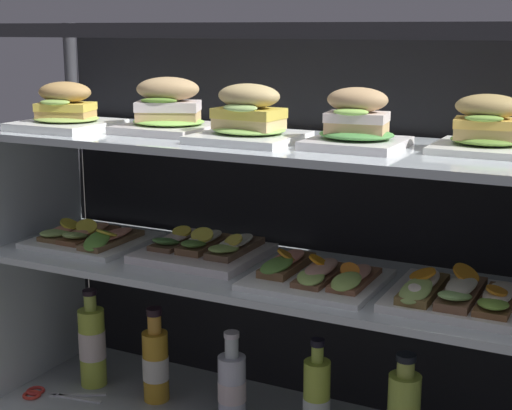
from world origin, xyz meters
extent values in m
cylinder|color=#333338|center=(-0.62, 0.19, 0.45)|extent=(0.03, 0.03, 0.90)
cube|color=#333338|center=(0.00, -0.19, 0.88)|extent=(1.25, 0.03, 0.03)
cube|color=black|center=(0.00, 0.20, 0.47)|extent=(1.22, 0.01, 0.87)
cube|color=silver|center=(-0.60, 0.00, 0.21)|extent=(0.01, 0.34, 0.35)
cube|color=silver|center=(0.00, 0.00, 0.39)|extent=(1.23, 0.36, 0.02)
cube|color=silver|center=(-0.60, 0.00, 0.53)|extent=(0.01, 0.34, 0.26)
cube|color=silver|center=(0.00, 0.00, 0.66)|extent=(1.23, 0.36, 0.02)
cube|color=white|center=(-0.45, -0.04, 0.68)|extent=(0.20, 0.20, 0.02)
ellipsoid|color=#9BBE5C|center=(-0.45, -0.04, 0.69)|extent=(0.15, 0.13, 0.01)
cube|color=tan|center=(-0.45, -0.04, 0.70)|extent=(0.13, 0.10, 0.02)
cube|color=#E5C84C|center=(-0.45, -0.04, 0.72)|extent=(0.13, 0.11, 0.02)
ellipsoid|color=#94BB59|center=(-0.45, -0.08, 0.73)|extent=(0.07, 0.05, 0.02)
ellipsoid|color=#AC844C|center=(-0.45, -0.04, 0.75)|extent=(0.14, 0.11, 0.05)
cube|color=white|center=(-0.22, 0.02, 0.68)|extent=(0.19, 0.19, 0.02)
ellipsoid|color=#8ECF58|center=(-0.22, 0.02, 0.69)|extent=(0.16, 0.14, 0.01)
cube|color=tan|center=(-0.22, 0.02, 0.71)|extent=(0.15, 0.12, 0.02)
cube|color=silver|center=(-0.22, 0.02, 0.73)|extent=(0.15, 0.13, 0.02)
ellipsoid|color=olive|center=(-0.22, -0.02, 0.74)|extent=(0.08, 0.06, 0.02)
ellipsoid|color=tan|center=(-0.22, 0.02, 0.76)|extent=(0.16, 0.13, 0.05)
cube|color=white|center=(0.00, -0.03, 0.68)|extent=(0.20, 0.20, 0.02)
ellipsoid|color=#95CB62|center=(0.00, -0.03, 0.69)|extent=(0.15, 0.13, 0.02)
cube|color=#E5C682|center=(0.00, -0.03, 0.71)|extent=(0.13, 0.09, 0.02)
cube|color=#DEC54A|center=(0.00, -0.03, 0.73)|extent=(0.14, 0.09, 0.02)
ellipsoid|color=#A3CB73|center=(0.00, -0.07, 0.74)|extent=(0.08, 0.04, 0.02)
ellipsoid|color=tan|center=(0.00, -0.03, 0.76)|extent=(0.14, 0.09, 0.05)
cube|color=white|center=(0.22, -0.01, 0.68)|extent=(0.17, 0.17, 0.02)
ellipsoid|color=#4E9448|center=(0.22, -0.01, 0.70)|extent=(0.14, 0.12, 0.02)
cube|color=#DBAE77|center=(0.22, -0.01, 0.71)|extent=(0.12, 0.09, 0.02)
cube|color=silver|center=(0.22, -0.01, 0.73)|extent=(0.12, 0.09, 0.02)
ellipsoid|color=#98CE5C|center=(0.22, -0.05, 0.74)|extent=(0.07, 0.04, 0.02)
ellipsoid|color=tan|center=(0.22, -0.01, 0.76)|extent=(0.12, 0.09, 0.05)
cube|color=white|center=(0.44, 0.05, 0.68)|extent=(0.18, 0.18, 0.01)
ellipsoid|color=olive|center=(0.44, 0.05, 0.69)|extent=(0.13, 0.11, 0.02)
cube|color=tan|center=(0.44, 0.05, 0.70)|extent=(0.12, 0.09, 0.02)
cube|color=#EABB4D|center=(0.44, 0.05, 0.72)|extent=(0.12, 0.10, 0.02)
ellipsoid|color=#79A742|center=(0.44, 0.02, 0.73)|extent=(0.07, 0.04, 0.01)
ellipsoid|color=#A1874F|center=(0.44, 0.05, 0.75)|extent=(0.13, 0.10, 0.04)
cube|color=white|center=(-0.43, 0.00, 0.41)|extent=(0.25, 0.23, 0.01)
cube|color=brown|center=(-0.49, -0.01, 0.42)|extent=(0.06, 0.16, 0.01)
ellipsoid|color=#A0C867|center=(-0.49, -0.05, 0.43)|extent=(0.07, 0.09, 0.02)
ellipsoid|color=#EB9C7E|center=(-0.49, -0.01, 0.43)|extent=(0.05, 0.12, 0.01)
cylinder|color=yellow|center=(-0.49, -0.01, 0.44)|extent=(0.04, 0.05, 0.02)
cube|color=brown|center=(-0.44, 0.00, 0.42)|extent=(0.06, 0.17, 0.01)
ellipsoid|color=#96BA60|center=(-0.44, -0.05, 0.43)|extent=(0.07, 0.09, 0.03)
ellipsoid|color=#F0A77B|center=(-0.44, 0.00, 0.43)|extent=(0.05, 0.13, 0.02)
cylinder|color=yellow|center=(-0.43, -0.01, 0.44)|extent=(0.07, 0.07, 0.03)
cube|color=brown|center=(-0.36, -0.01, 0.42)|extent=(0.06, 0.18, 0.01)
ellipsoid|color=#63A73D|center=(-0.36, -0.07, 0.43)|extent=(0.07, 0.10, 0.04)
ellipsoid|color=#EA9679|center=(-0.36, -0.01, 0.43)|extent=(0.05, 0.14, 0.01)
cylinder|color=yellow|center=(-0.36, -0.03, 0.44)|extent=(0.06, 0.06, 0.02)
cube|color=white|center=(-0.14, 0.02, 0.41)|extent=(0.25, 0.23, 0.02)
cube|color=brown|center=(-0.21, 0.04, 0.42)|extent=(0.06, 0.17, 0.01)
ellipsoid|color=#4D843D|center=(-0.21, -0.01, 0.43)|extent=(0.06, 0.09, 0.04)
ellipsoid|color=silver|center=(-0.21, 0.04, 0.43)|extent=(0.05, 0.14, 0.01)
cylinder|color=yellow|center=(-0.21, 0.04, 0.44)|extent=(0.05, 0.05, 0.02)
cube|color=brown|center=(-0.14, 0.03, 0.42)|extent=(0.06, 0.16, 0.02)
ellipsoid|color=#568836|center=(-0.14, -0.01, 0.44)|extent=(0.07, 0.09, 0.03)
ellipsoid|color=white|center=(-0.14, 0.03, 0.44)|extent=(0.05, 0.13, 0.02)
cylinder|color=#ECE148|center=(-0.14, 0.01, 0.45)|extent=(0.06, 0.06, 0.02)
cube|color=brown|center=(-0.07, 0.04, 0.42)|extent=(0.06, 0.17, 0.01)
ellipsoid|color=#98C159|center=(-0.07, -0.01, 0.44)|extent=(0.06, 0.09, 0.03)
ellipsoid|color=white|center=(-0.07, 0.04, 0.44)|extent=(0.05, 0.14, 0.02)
cylinder|color=#F2DF4C|center=(-0.06, 0.01, 0.45)|extent=(0.05, 0.05, 0.02)
cube|color=white|center=(0.15, -0.03, 0.41)|extent=(0.25, 0.23, 0.01)
cube|color=brown|center=(0.08, -0.01, 0.42)|extent=(0.06, 0.17, 0.02)
ellipsoid|color=#588E38|center=(0.08, -0.06, 0.43)|extent=(0.07, 0.09, 0.03)
ellipsoid|color=#F5977D|center=(0.08, -0.01, 0.43)|extent=(0.05, 0.13, 0.01)
cylinder|color=orange|center=(0.08, -0.02, 0.44)|extent=(0.05, 0.06, 0.03)
cube|color=brown|center=(0.16, -0.03, 0.42)|extent=(0.06, 0.17, 0.01)
ellipsoid|color=#99BE5A|center=(0.16, -0.08, 0.43)|extent=(0.07, 0.09, 0.02)
ellipsoid|color=#E1A990|center=(0.16, -0.03, 0.43)|extent=(0.05, 0.13, 0.02)
cylinder|color=orange|center=(0.15, -0.02, 0.44)|extent=(0.05, 0.05, 0.02)
cube|color=brown|center=(0.23, -0.03, 0.42)|extent=(0.06, 0.16, 0.01)
ellipsoid|color=#9DC55B|center=(0.23, -0.07, 0.43)|extent=(0.06, 0.08, 0.03)
ellipsoid|color=#DE9A83|center=(0.23, -0.03, 0.43)|extent=(0.05, 0.13, 0.01)
cylinder|color=orange|center=(0.22, -0.04, 0.44)|extent=(0.05, 0.05, 0.02)
cube|color=white|center=(0.43, -0.02, 0.41)|extent=(0.25, 0.23, 0.02)
cube|color=brown|center=(0.36, -0.04, 0.42)|extent=(0.06, 0.17, 0.02)
ellipsoid|color=#8FAF57|center=(0.36, -0.09, 0.44)|extent=(0.06, 0.09, 0.04)
ellipsoid|color=white|center=(0.36, -0.04, 0.44)|extent=(0.05, 0.14, 0.02)
cylinder|color=orange|center=(0.36, -0.04, 0.45)|extent=(0.06, 0.06, 0.02)
cube|color=brown|center=(0.43, -0.03, 0.42)|extent=(0.06, 0.18, 0.02)
ellipsoid|color=#85B461|center=(0.43, -0.09, 0.44)|extent=(0.07, 0.10, 0.04)
ellipsoid|color=beige|center=(0.43, -0.03, 0.44)|extent=(0.05, 0.15, 0.02)
cylinder|color=orange|center=(0.43, -0.01, 0.45)|extent=(0.06, 0.06, 0.03)
cube|color=brown|center=(0.50, -0.03, 0.42)|extent=(0.06, 0.17, 0.01)
ellipsoid|color=#78AA3B|center=(0.50, -0.09, 0.43)|extent=(0.07, 0.10, 0.03)
ellipsoid|color=#F1E4C9|center=(0.50, -0.03, 0.43)|extent=(0.05, 0.14, 0.02)
cylinder|color=orange|center=(0.50, -0.05, 0.44)|extent=(0.04, 0.04, 0.01)
cylinder|color=#C0D845|center=(-0.45, 0.01, 0.13)|extent=(0.06, 0.06, 0.19)
cylinder|color=silver|center=(-0.45, 0.01, 0.14)|extent=(0.07, 0.07, 0.07)
cylinder|color=#B5CD52|center=(-0.45, 0.01, 0.25)|extent=(0.03, 0.03, 0.04)
cylinder|color=black|center=(-0.45, 0.01, 0.27)|extent=(0.03, 0.03, 0.01)
cylinder|color=gold|center=(-0.27, 0.01, 0.12)|extent=(0.06, 0.06, 0.17)
cylinder|color=white|center=(-0.27, 0.01, 0.12)|extent=(0.06, 0.06, 0.06)
cylinder|color=gold|center=(-0.27, 0.01, 0.22)|extent=(0.03, 0.03, 0.04)
cylinder|color=black|center=(-0.27, 0.01, 0.25)|extent=(0.04, 0.04, 0.02)
cylinder|color=white|center=(-0.06, 0.00, 0.11)|extent=(0.06, 0.06, 0.15)
cylinder|color=white|center=(-0.06, 0.00, 0.11)|extent=(0.06, 0.06, 0.05)
cylinder|color=white|center=(-0.06, 0.00, 0.21)|extent=(0.03, 0.03, 0.05)
cylinder|color=white|center=(-0.06, 0.00, 0.24)|extent=(0.03, 0.03, 0.01)
cylinder|color=#C1DA46|center=(0.13, 0.02, 0.12)|extent=(0.06, 0.06, 0.17)
cylinder|color=white|center=(0.13, 0.02, 0.10)|extent=(0.06, 0.06, 0.05)
cylinder|color=#B1CD4B|center=(0.13, 0.02, 0.23)|extent=(0.03, 0.03, 0.04)
cylinder|color=black|center=(0.13, 0.02, 0.25)|extent=(0.03, 0.03, 0.01)
cylinder|color=#BACB55|center=(0.33, 0.00, 0.24)|extent=(0.04, 0.04, 0.03)
cylinder|color=black|center=(0.33, 0.00, 0.26)|extent=(0.04, 0.04, 0.01)
cube|color=silver|center=(-0.44, -0.06, 0.04)|extent=(0.12, 0.08, 0.00)
torus|color=red|center=(-0.54, -0.12, 0.04)|extent=(0.06, 0.06, 0.01)
cube|color=silver|center=(-0.44, -0.08, 0.04)|extent=(0.14, 0.03, 0.00)
torus|color=red|center=(-0.55, -0.09, 0.04)|extent=(0.05, 0.05, 0.01)
cylinder|color=silver|center=(-0.49, -0.09, 0.04)|extent=(0.01, 0.01, 0.01)
camera|label=1|loc=(0.70, -1.37, 0.89)|focal=54.04mm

